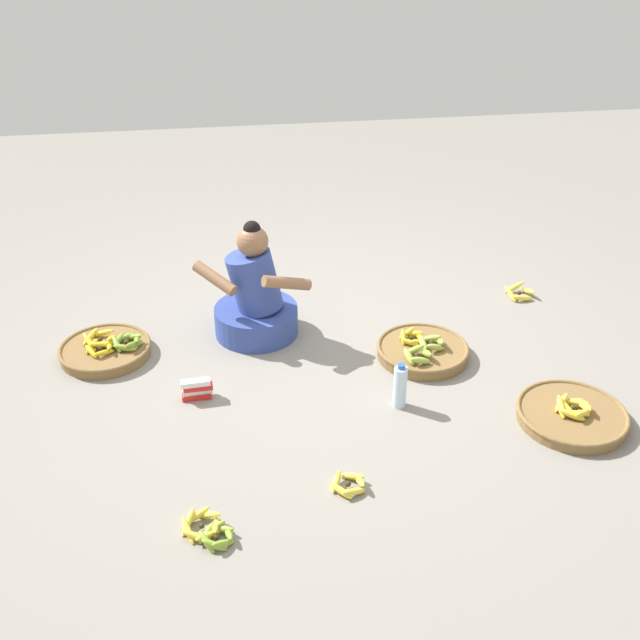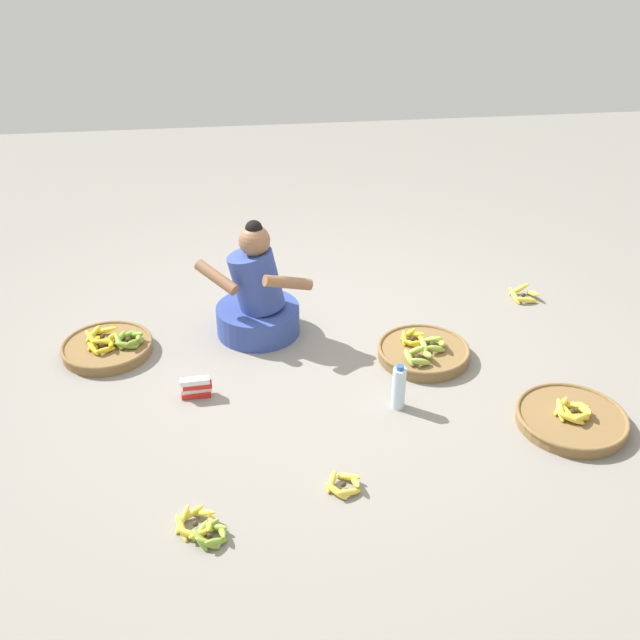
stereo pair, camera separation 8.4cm
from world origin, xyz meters
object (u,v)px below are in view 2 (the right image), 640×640
loose_bananas_front_left (344,485)px  loose_bananas_front_right (202,528)px  banana_basket_front_center (423,352)px  packet_carton_stack (196,387)px  banana_basket_mid_right (571,418)px  water_bottle (399,388)px  banana_basket_near_vendor (108,347)px  vendor_woman_front (257,299)px  loose_bananas_mid_left (523,295)px

loose_bananas_front_left → loose_bananas_front_right: (-0.66, -0.19, 0.00)m
banana_basket_front_center → loose_bananas_front_right: 1.80m
loose_bananas_front_right → packet_carton_stack: size_ratio=1.52×
banana_basket_front_center → loose_bananas_front_right: bearing=-136.5°
banana_basket_mid_right → water_bottle: size_ratio=2.17×
loose_bananas_front_left → water_bottle: water_bottle is taller
loose_bananas_front_right → packet_carton_stack: bearing=91.8°
loose_bananas_front_right → packet_carton_stack: (-0.03, 1.02, 0.03)m
banana_basket_mid_right → water_bottle: 0.91m
banana_basket_near_vendor → banana_basket_front_center: bearing=-9.2°
loose_bananas_front_right → water_bottle: water_bottle is taller
packet_carton_stack → banana_basket_front_center: bearing=9.1°
vendor_woman_front → banana_basket_near_vendor: 0.94m
loose_bananas_front_right → water_bottle: (1.05, 0.78, 0.10)m
packet_carton_stack → water_bottle: bearing=-12.4°
banana_basket_near_vendor → loose_bananas_front_left: 1.82m
banana_basket_near_vendor → loose_bananas_front_left: bearing=-47.7°
loose_bananas_front_left → packet_carton_stack: size_ratio=1.13×
loose_bananas_mid_left → banana_basket_front_center: bearing=-143.6°
vendor_woman_front → loose_bananas_front_left: (0.31, -1.47, -0.21)m
banana_basket_near_vendor → banana_basket_mid_right: same height
banana_basket_near_vendor → banana_basket_front_center: size_ratio=0.99×
banana_basket_mid_right → banana_basket_front_center: 0.94m
loose_bananas_mid_left → loose_bananas_front_left: size_ratio=1.00×
vendor_woman_front → packet_carton_stack: size_ratio=4.38×
banana_basket_near_vendor → loose_bananas_mid_left: 2.75m
banana_basket_mid_right → loose_bananas_front_right: (-1.91, -0.52, -0.01)m
water_bottle → banana_basket_front_center: bearing=60.6°
vendor_woman_front → loose_bananas_front_right: bearing=-101.7°
banana_basket_front_center → packet_carton_stack: banana_basket_front_center is taller
loose_bananas_mid_left → banana_basket_mid_right: bearing=-100.5°
vendor_woman_front → loose_bananas_front_right: (-0.35, -1.67, -0.21)m
banana_basket_near_vendor → packet_carton_stack: banana_basket_near_vendor is taller
loose_bananas_front_left → banana_basket_near_vendor: bearing=132.3°
loose_bananas_mid_left → water_bottle: water_bottle is taller
loose_bananas_front_left → water_bottle: 0.72m
loose_bananas_front_left → loose_bananas_front_right: bearing=-163.7°
banana_basket_near_vendor → loose_bananas_front_right: banana_basket_near_vendor is taller
loose_bananas_front_left → packet_carton_stack: packet_carton_stack is taller
banana_basket_near_vendor → loose_bananas_front_right: bearing=-69.8°
banana_basket_near_vendor → packet_carton_stack: 0.74m
loose_bananas_mid_left → water_bottle: bearing=-135.8°
banana_basket_mid_right → loose_bananas_front_right: 1.98m
banana_basket_front_center → water_bottle: (-0.25, -0.45, 0.08)m
banana_basket_front_center → loose_bananas_front_right: banana_basket_front_center is taller
packet_carton_stack → banana_basket_near_vendor: bearing=135.9°
banana_basket_near_vendor → water_bottle: bearing=-25.1°
vendor_woman_front → loose_bananas_front_left: bearing=-78.0°
vendor_woman_front → loose_bananas_front_right: vendor_woman_front is taller
water_bottle → packet_carton_stack: 1.11m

